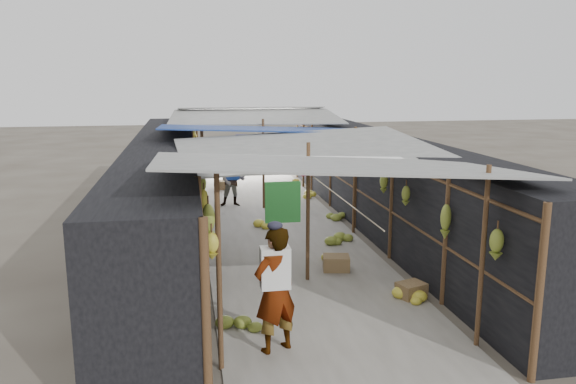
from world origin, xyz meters
TOP-DOWN VIEW (x-y plane):
  - ground at (0.00, 0.00)m, footprint 80.00×80.00m
  - aisle_slab at (0.00, 6.50)m, footprint 3.60×16.00m
  - stall_left at (-2.70, 6.50)m, footprint 1.40×15.00m
  - stall_right at (2.70, 6.50)m, footprint 1.40×15.00m
  - crate_near at (0.67, 3.42)m, footprint 0.58×0.50m
  - crate_mid at (1.58, 1.84)m, footprint 0.55×0.49m
  - crate_back at (-1.00, 12.07)m, footprint 0.55×0.49m
  - black_basin at (0.78, 10.05)m, footprint 0.63×0.63m
  - vendor_elderly at (-1.03, 0.36)m, footprint 0.77×0.67m
  - shopper_blue at (-0.86, 9.48)m, footprint 0.80×0.66m
  - vendor_seated at (0.90, 8.75)m, footprint 0.31×0.54m
  - market_canopy at (0.03, 6.84)m, footprint 5.62×15.20m
  - hanging_bananas at (0.02, 6.28)m, footprint 3.96×13.79m
  - floor_bananas at (0.88, 5.27)m, footprint 3.62×9.55m

SIDE VIEW (x-z plane):
  - ground at x=0.00m, z-range 0.00..0.00m
  - aisle_slab at x=0.00m, z-range 0.00..0.02m
  - black_basin at x=0.78m, z-range 0.00..0.19m
  - crate_mid at x=1.58m, z-range 0.00..0.27m
  - crate_back at x=-1.00m, z-range 0.00..0.30m
  - crate_near at x=0.67m, z-range 0.00..0.31m
  - floor_bananas at x=0.88m, z-range -0.02..0.34m
  - vendor_seated at x=0.90m, z-range 0.00..0.83m
  - shopper_blue at x=-0.86m, z-range 0.00..1.55m
  - vendor_elderly at x=-1.03m, z-range 0.00..1.79m
  - stall_left at x=-2.70m, z-range 0.00..2.30m
  - stall_right at x=2.70m, z-range 0.00..2.30m
  - hanging_bananas at x=0.02m, z-range 1.24..2.06m
  - market_canopy at x=0.03m, z-range 1.02..3.79m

